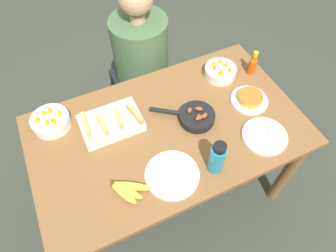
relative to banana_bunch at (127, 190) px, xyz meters
name	(u,v)px	position (x,y,z in m)	size (l,w,h in m)	color
ground_plane	(168,188)	(0.32, 0.24, -0.80)	(14.00, 14.00, 0.00)	#383D33
dining_table	(168,141)	(0.32, 0.24, -0.13)	(1.46, 0.86, 0.78)	brown
banana_bunch	(127,190)	(0.00, 0.00, 0.00)	(0.19, 0.17, 0.04)	gold
melon_tray	(111,123)	(0.06, 0.39, 0.01)	(0.32, 0.22, 0.10)	silver
skillet	(196,117)	(0.48, 0.24, 0.01)	(0.32, 0.26, 0.08)	black
frittata_plate_center	(250,99)	(0.83, 0.22, 0.00)	(0.21, 0.21, 0.05)	silver
empty_plate_near_front	(172,175)	(0.22, -0.02, -0.01)	(0.27, 0.27, 0.02)	silver
empty_plate_far_left	(265,136)	(0.76, -0.02, -0.01)	(0.24, 0.24, 0.02)	silver
fruit_bowl_mango	(51,121)	(-0.23, 0.53, 0.02)	(0.20, 0.20, 0.12)	silver
fruit_bowl_citrus	(220,71)	(0.78, 0.47, 0.02)	(0.19, 0.19, 0.11)	silver
water_bottle	(217,158)	(0.43, -0.06, 0.08)	(0.08, 0.08, 0.20)	teal
hot_sauce_bottle	(253,64)	(0.97, 0.41, 0.05)	(0.05, 0.05, 0.16)	#C64C0F
person_figure	(143,76)	(0.44, 0.93, -0.29)	(0.41, 0.41, 1.24)	black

